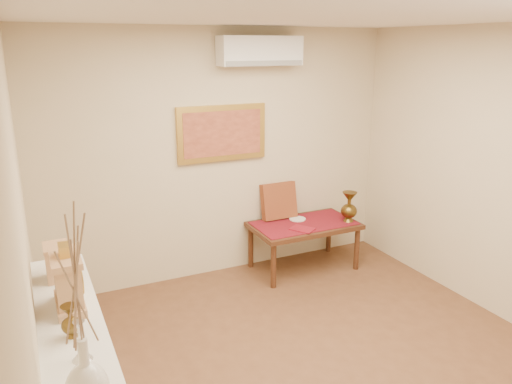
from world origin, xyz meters
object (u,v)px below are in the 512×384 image
brass_urn_tall (349,203)px  mantel_clock (68,281)px  white_vase (79,317)px  wooden_chest (58,262)px  low_table (304,229)px

brass_urn_tall → mantel_clock: (-3.14, -1.52, 0.38)m
brass_urn_tall → mantel_clock: size_ratio=1.03×
white_vase → brass_urn_tall: bearing=38.8°
white_vase → wooden_chest: (-0.01, 1.47, -0.36)m
brass_urn_tall → wooden_chest: (-3.17, -1.07, 0.33)m
white_vase → wooden_chest: 1.52m
wooden_chest → low_table: 3.01m
brass_urn_tall → mantel_clock: bearing=-154.2°
brass_urn_tall → wooden_chest: size_ratio=1.74×
brass_urn_tall → wooden_chest: wooden_chest is taller
white_vase → low_table: bearing=45.4°
white_vase → low_table: white_vase is taller
brass_urn_tall → low_table: (-0.49, 0.16, -0.29)m
brass_urn_tall → low_table: size_ratio=0.35×
white_vase → mantel_clock: bearing=88.7°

